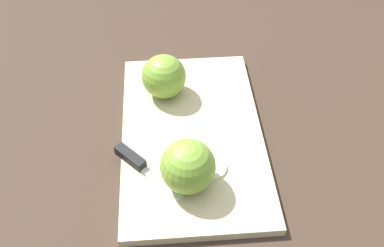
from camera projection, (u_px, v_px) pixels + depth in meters
The scene contains 6 objects.
ground_plane at pixel (192, 138), 0.79m from camera, with size 4.00×4.00×0.00m, color #38281E.
cutting_board at pixel (192, 135), 0.79m from camera, with size 0.43×0.28×0.02m.
apple_half_left at pixel (164, 76), 0.82m from camera, with size 0.08×0.08×0.08m.
apple_half_right at pixel (188, 167), 0.67m from camera, with size 0.08×0.08×0.08m.
knife at pixel (135, 161), 0.73m from camera, with size 0.12×0.10×0.02m.
apple_slice at pixel (211, 167), 0.72m from camera, with size 0.05×0.05×0.00m.
Camera 1 is at (0.53, -0.09, 0.59)m, focal length 42.00 mm.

